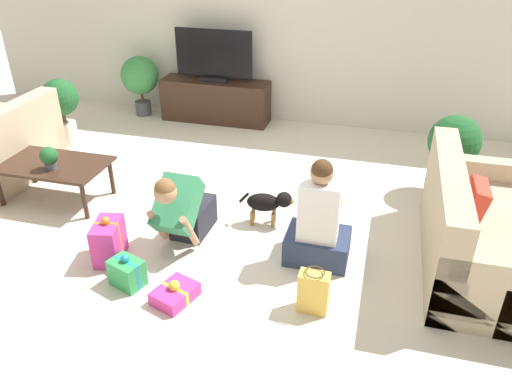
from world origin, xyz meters
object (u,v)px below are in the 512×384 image
(tv, at_px, (214,58))
(potted_plant_corner_right, at_px, (454,146))
(gift_box_c, at_px, (175,293))
(potted_plant_back_left, at_px, (140,77))
(potted_plant_corner_left, at_px, (61,104))
(gift_box_b, at_px, (127,273))
(gift_bag_a, at_px, (313,292))
(tabletop_plant, at_px, (49,157))
(gift_box_a, at_px, (109,241))
(dog, at_px, (269,203))
(tv_console, at_px, (216,101))
(sofa_right, at_px, (478,234))
(person_sitting, at_px, (318,226))
(coffee_table, at_px, (53,167))
(person_kneeling, at_px, (183,209))

(tv, bearing_deg, potted_plant_corner_right, -24.42)
(potted_plant_corner_right, relative_size, gift_box_c, 2.18)
(tv, relative_size, potted_plant_back_left, 1.26)
(potted_plant_corner_left, relative_size, gift_box_b, 2.74)
(gift_bag_a, bearing_deg, potted_plant_corner_left, 147.62)
(potted_plant_back_left, height_order, tabletop_plant, potted_plant_back_left)
(gift_box_b, distance_m, gift_bag_a, 1.44)
(potted_plant_back_left, bearing_deg, gift_box_a, -68.25)
(dog, height_order, gift_bag_a, gift_bag_a)
(tv_console, distance_m, gift_bag_a, 3.96)
(sofa_right, xyz_separation_m, tabletop_plant, (-3.86, -0.07, 0.23))
(potted_plant_back_left, bearing_deg, potted_plant_corner_left, -110.85)
(sofa_right, distance_m, potted_plant_back_left, 4.90)
(person_sitting, xyz_separation_m, gift_bag_a, (0.07, -0.61, -0.17))
(sofa_right, relative_size, tv, 1.63)
(tv, height_order, potted_plant_corner_left, tv)
(coffee_table, xyz_separation_m, potted_plant_back_left, (-0.27, 2.46, 0.18))
(potted_plant_corner_right, bearing_deg, sofa_right, -83.05)
(dog, bearing_deg, tv_console, 22.35)
(potted_plant_back_left, height_order, gift_bag_a, potted_plant_back_left)
(potted_plant_back_left, distance_m, gift_box_b, 3.86)
(tv_console, height_order, potted_plant_corner_right, potted_plant_corner_right)
(sofa_right, relative_size, potted_plant_corner_left, 2.09)
(coffee_table, bearing_deg, tv, 72.06)
(potted_plant_corner_right, relative_size, gift_bag_a, 2.38)
(potted_plant_back_left, height_order, gift_box_c, potted_plant_back_left)
(person_kneeling, bearing_deg, gift_box_a, -139.00)
(sofa_right, height_order, gift_box_b, sofa_right)
(sofa_right, bearing_deg, gift_box_c, 115.62)
(coffee_table, xyz_separation_m, gift_box_b, (1.31, -1.03, -0.25))
(potted_plant_corner_left, height_order, gift_box_c, potted_plant_corner_left)
(potted_plant_corner_left, bearing_deg, tabletop_plant, -59.85)
(person_kneeling, distance_m, gift_bag_a, 1.37)
(person_kneeling, height_order, gift_bag_a, person_kneeling)
(potted_plant_back_left, bearing_deg, gift_bag_a, -48.37)
(gift_box_a, distance_m, gift_box_b, 0.41)
(potted_plant_corner_left, distance_m, dog, 3.13)
(dog, bearing_deg, tv, 22.35)
(potted_plant_back_left, relative_size, person_kneeling, 1.07)
(potted_plant_back_left, bearing_deg, coffee_table, -83.65)
(potted_plant_corner_right, distance_m, person_kneeling, 2.74)
(tv, height_order, gift_box_b, tv)
(sofa_right, distance_m, coffee_table, 3.93)
(tv, relative_size, potted_plant_corner_left, 1.28)
(person_sitting, xyz_separation_m, tabletop_plant, (-2.61, 0.21, 0.20))
(sofa_right, distance_m, person_sitting, 1.28)
(tabletop_plant, bearing_deg, coffee_table, 122.51)
(gift_box_b, relative_size, gift_bag_a, 0.85)
(gift_box_c, bearing_deg, coffee_table, 147.70)
(potted_plant_corner_left, bearing_deg, tv, 38.91)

